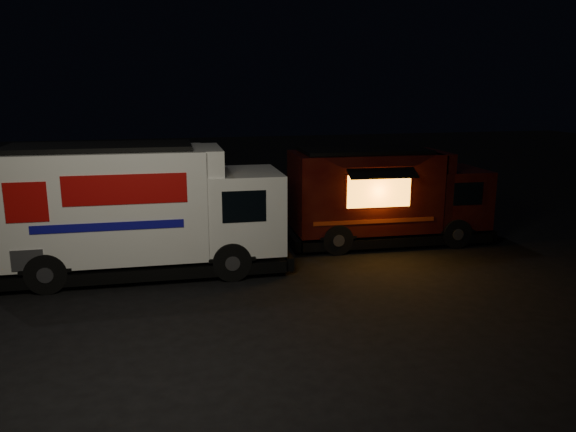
# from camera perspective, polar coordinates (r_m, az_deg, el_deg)

# --- Properties ---
(ground) EXTENTS (80.00, 80.00, 0.00)m
(ground) POSITION_cam_1_polar(r_m,az_deg,el_deg) (11.83, -8.18, -8.75)
(ground) COLOR black
(ground) RESTS_ON ground
(white_truck) EXTENTS (6.89, 2.58, 3.08)m
(white_truck) POSITION_cam_1_polar(r_m,az_deg,el_deg) (13.64, -14.40, 0.66)
(white_truck) COLOR white
(white_truck) RESTS_ON ground
(red_truck) EXTENTS (5.91, 2.46, 2.70)m
(red_truck) POSITION_cam_1_polar(r_m,az_deg,el_deg) (16.17, 10.17, 2.04)
(red_truck) COLOR #3E110B
(red_truck) RESTS_ON ground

